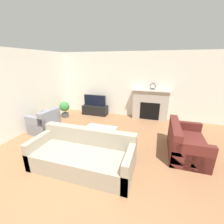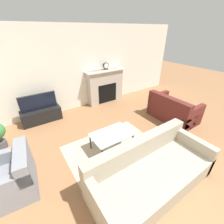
% 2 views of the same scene
% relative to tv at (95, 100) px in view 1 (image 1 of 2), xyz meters
% --- Properties ---
extents(ground_plane, '(20.00, 20.00, 0.00)m').
position_rel_tv_xyz_m(ground_plane, '(1.32, -4.38, -0.66)').
color(ground_plane, '#936642').
extents(wall_back, '(8.81, 0.06, 2.70)m').
position_rel_tv_xyz_m(wall_back, '(1.32, 0.33, 0.69)').
color(wall_back, silver).
rests_on(wall_back, ground_plane).
extents(wall_left, '(0.06, 7.69, 2.70)m').
position_rel_tv_xyz_m(wall_left, '(-1.61, -2.04, 0.69)').
color(wall_left, silver).
rests_on(wall_left, ground_plane).
extents(area_rug, '(2.13, 1.82, 0.00)m').
position_rel_tv_xyz_m(area_rug, '(1.12, -2.41, -0.65)').
color(area_rug, '#B7A88E').
rests_on(area_rug, ground_plane).
extents(fireplace, '(1.51, 0.37, 1.26)m').
position_rel_tv_xyz_m(fireplace, '(2.41, 0.14, -0.00)').
color(fireplace, '#B2A899').
rests_on(fireplace, ground_plane).
extents(tv_stand, '(1.13, 0.44, 0.41)m').
position_rel_tv_xyz_m(tv_stand, '(0.00, 0.00, -0.45)').
color(tv_stand, black).
rests_on(tv_stand, ground_plane).
extents(tv, '(1.02, 0.06, 0.49)m').
position_rel_tv_xyz_m(tv, '(0.00, 0.00, 0.00)').
color(tv, '#232328').
rests_on(tv, tv_stand).
extents(couch_sectional, '(2.30, 0.98, 0.82)m').
position_rel_tv_xyz_m(couch_sectional, '(1.17, -3.40, -0.37)').
color(couch_sectional, '#9E937F').
rests_on(couch_sectional, ground_plane).
extents(couch_loveseat, '(0.86, 1.41, 0.82)m').
position_rel_tv_xyz_m(couch_loveseat, '(3.46, -2.16, -0.36)').
color(couch_loveseat, '#5B231E').
rests_on(couch_loveseat, ground_plane).
extents(armchair_by_window, '(0.82, 0.88, 0.82)m').
position_rel_tv_xyz_m(armchair_by_window, '(-0.89, -2.18, -0.35)').
color(armchair_by_window, gray).
rests_on(armchair_by_window, ground_plane).
extents(coffee_table, '(0.93, 0.62, 0.42)m').
position_rel_tv_xyz_m(coffee_table, '(1.12, -2.22, -0.28)').
color(coffee_table, '#333338').
rests_on(coffee_table, ground_plane).
extents(potted_plant, '(0.42, 0.42, 0.69)m').
position_rel_tv_xyz_m(potted_plant, '(-1.11, -0.71, -0.24)').
color(potted_plant, '#47474C').
rests_on(potted_plant, ground_plane).
extents(mantel_clock, '(0.21, 0.07, 0.24)m').
position_rel_tv_xyz_m(mantel_clock, '(2.44, 0.15, 0.72)').
color(mantel_clock, '#28231E').
rests_on(mantel_clock, fireplace).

